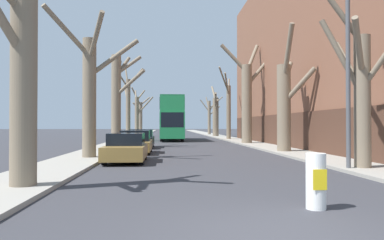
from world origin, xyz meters
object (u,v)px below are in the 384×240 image
Objects in this scene: street_tree_left_2 at (117,97)px; double_decker_bus at (171,116)px; street_tree_right_1 at (285,102)px; street_tree_right_2 at (247,98)px; street_tree_left_0 at (22,59)px; street_tree_left_5 at (140,116)px; street_tree_left_3 at (128,104)px; parked_car_1 at (135,142)px; street_tree_left_1 at (90,90)px; street_tree_right_0 at (359,88)px; street_tree_right_3 at (228,108)px; traffic_bollard at (316,181)px; street_tree_left_4 at (137,115)px; street_tree_right_4 at (216,114)px; street_tree_right_5 at (210,115)px; parked_car_0 at (126,148)px; parked_car_2 at (141,139)px; lamp_post at (346,31)px.

street_tree_left_2 is 0.67× the size of double_decker_bus.
street_tree_right_1 is 0.82× the size of street_tree_right_2.
street_tree_left_0 is at bearing -97.93° from double_decker_bus.
street_tree_left_3 is at bearing -90.02° from street_tree_left_5.
street_tree_left_1 is at bearing -115.78° from parked_car_1.
street_tree_right_0 is 0.97× the size of street_tree_right_3.
street_tree_left_0 is 7.70m from traffic_bollard.
street_tree_left_4 is 5.69× the size of traffic_bollard.
street_tree_left_1 is 19.88m from street_tree_left_3.
street_tree_left_0 is 0.93× the size of street_tree_right_0.
street_tree_right_4 is (0.00, 10.77, -0.40)m from street_tree_right_3.
parked_car_1 is (1.81, -25.63, -2.35)m from street_tree_left_4.
street_tree_right_1 reaches higher than parked_car_1.
street_tree_right_1 is at bearing 89.54° from street_tree_right_0.
street_tree_left_1 is 25.51m from street_tree_right_3.
street_tree_left_2 is (0.08, 9.79, 0.42)m from street_tree_left_1.
street_tree_right_2 is 8.16× the size of traffic_bollard.
street_tree_right_5 is at bearing 72.34° from double_decker_bus.
street_tree_right_2 is 29.64m from street_tree_right_5.
street_tree_left_5 is at bearing 90.48° from street_tree_left_2.
parked_car_0 is (-8.91, 3.81, -2.43)m from street_tree_right_0.
street_tree_left_3 reaches higher than parked_car_0.
street_tree_left_3 is (-0.15, 28.42, 0.46)m from street_tree_left_0.
parked_car_1 reaches higher than parked_car_0.
double_decker_bus is at bearing 94.04° from traffic_bollard.
street_tree_left_3 reaches higher than street_tree_left_0.
street_tree_left_5 reaches higher than street_tree_left_4.
street_tree_right_5 is 5.90× the size of traffic_bollard.
street_tree_right_1 is at bearing -90.21° from street_tree_right_5.
parked_car_0 is 0.97× the size of parked_car_1.
street_tree_left_4 is (-0.01, 19.75, -0.79)m from street_tree_left_2.
street_tree_right_0 is 1.17× the size of street_tree_right_5.
street_tree_left_1 is 35.57m from street_tree_right_4.
street_tree_left_4 is at bearing 120.91° from double_decker_bus.
street_tree_left_3 is 2.11× the size of parked_car_0.
street_tree_left_0 is 18.13m from parked_car_2.
street_tree_right_2 is at bearing -90.43° from street_tree_right_5.
street_tree_left_2 reaches higher than street_tree_left_4.
street_tree_left_4 is at bearing 112.56° from street_tree_right_1.
street_tree_right_0 is at bearing -76.78° from double_decker_bus.
street_tree_right_3 reaches higher than traffic_bollard.
street_tree_right_0 is at bearing -72.82° from street_tree_left_4.
street_tree_left_5 is 0.69× the size of double_decker_bus.
street_tree_left_5 is at bearing 97.90° from traffic_bollard.
street_tree_right_3 reaches higher than parked_car_0.
street_tree_right_4 is (10.71, 42.48, -0.20)m from street_tree_left_0.
parked_car_0 is at bearing -35.18° from street_tree_left_1.
street_tree_right_5 is at bearing 89.08° from lamp_post.
street_tree_left_4 is 1.57× the size of parked_car_1.
parked_car_0 is 3.50× the size of traffic_bollard.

